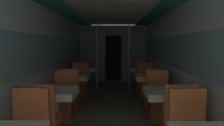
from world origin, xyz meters
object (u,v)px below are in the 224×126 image
object	(u,v)px
chair_right_near_3	(143,83)
support_pole_right_3	(129,56)
chair_left_far_2	(79,87)
chair_left_near_2	(70,98)
dining_table_left_2	(75,79)
dining_table_right_2	(149,79)
chair_left_far_3	(87,77)
dining_table_left_1	(55,96)
support_pole_left_3	(97,55)
dining_table_right_1	(166,96)
chair_left_near_3	(82,83)
dining_table_left_3	(85,70)
dining_table_right_3	(141,70)
chair_left_far_1	(64,105)
chair_right_near_2	(153,98)
chair_right_far_1	(159,105)
chair_right_far_2	(146,87)
chair_right_far_3	(139,77)

from	to	relation	value
chair_right_near_3	support_pole_right_3	world-z (taller)	support_pole_right_3
chair_left_far_2	support_pole_right_3	bearing A→B (deg)	-140.50
chair_left_near_2	dining_table_left_2	bearing A→B (deg)	90.00
dining_table_right_2	support_pole_right_3	size ratio (longest dim) A/B	0.33
dining_table_left_2	chair_left_far_3	world-z (taller)	chair_left_far_3
chair_right_near_3	chair_left_far_3	bearing A→B (deg)	146.54
dining_table_left_1	support_pole_left_3	size ratio (longest dim) A/B	0.33
dining_table_right_1	chair_left_near_2	bearing A→B (deg)	147.02
dining_table_right_1	dining_table_left_2	bearing A→B (deg)	135.60
dining_table_left_2	support_pole_right_3	distance (m)	2.42
chair_left_near_3	chair_right_near_3	xyz separation A→B (m)	(1.88, 0.00, 0.00)
dining_table_left_1	chair_left_far_2	world-z (taller)	chair_left_far_2
chair_left_near_2	chair_right_near_3	bearing A→B (deg)	44.40
dining_table_left_1	dining_table_left_3	size ratio (longest dim) A/B	1.00
chair_left_near_2	chair_left_far_3	distance (m)	3.09
chair_left_near_2	dining_table_right_2	xyz separation A→B (m)	(1.88, 0.62, 0.33)
dining_table_right_3	support_pole_right_3	bearing A→B (deg)	-180.00
chair_left_far_3	support_pole_left_3	xyz separation A→B (m)	(0.40, -0.62, 0.83)
dining_table_left_1	chair_left_far_1	size ratio (longest dim) A/B	0.75
chair_right_near_2	dining_table_right_3	xyz separation A→B (m)	(0.00, 2.46, 0.33)
chair_left_far_3	chair_right_near_2	world-z (taller)	same
dining_table_right_1	chair_right_near_3	bearing A→B (deg)	90.00
support_pole_left_3	support_pole_right_3	size ratio (longest dim) A/B	1.00
dining_table_right_1	chair_right_near_3	world-z (taller)	chair_right_near_3
dining_table_left_2	dining_table_right_1	distance (m)	2.63
chair_right_far_1	dining_table_right_2	world-z (taller)	chair_right_far_1
dining_table_left_3	chair_right_near_3	distance (m)	2.01
chair_right_far_2	chair_right_near_3	size ratio (longest dim) A/B	1.00
chair_right_far_1	chair_right_near_3	distance (m)	2.44
chair_right_far_3	chair_left_near_3	bearing A→B (deg)	33.46
chair_left_near_2	support_pole_right_3	distance (m)	2.99
dining_table_left_2	support_pole_right_3	size ratio (longest dim) A/B	0.33
chair_left_near_2	chair_left_far_2	xyz separation A→B (m)	(0.00, 1.24, 0.00)
chair_left_near_2	support_pole_left_3	distance (m)	2.63
dining_table_right_1	support_pole_right_3	distance (m)	3.74
dining_table_left_2	chair_right_far_1	size ratio (longest dim) A/B	0.75
chair_left_far_1	dining_table_right_1	xyz separation A→B (m)	(1.88, -0.62, 0.33)
chair_left_far_2	chair_right_far_3	xyz separation A→B (m)	(1.88, 1.84, 0.00)
chair_left_far_3	dining_table_right_2	bearing A→B (deg)	127.36
chair_right_far_3	support_pole_left_3	bearing A→B (deg)	22.78
chair_left_far_2	dining_table_left_3	xyz separation A→B (m)	(-0.00, 1.22, 0.33)
dining_table_left_1	dining_table_right_1	xyz separation A→B (m)	(1.88, 0.00, 0.00)
support_pole_left_3	dining_table_right_3	distance (m)	1.56
chair_left_far_1	chair_right_near_3	xyz separation A→B (m)	(1.88, 2.44, 0.00)
support_pole_left_3	dining_table_left_1	bearing A→B (deg)	-96.21
dining_table_right_1	chair_right_near_2	distance (m)	1.27
dining_table_left_2	dining_table_right_1	xyz separation A→B (m)	(1.88, -1.84, 0.00)
dining_table_right_3	chair_right_near_3	size ratio (longest dim) A/B	0.75
chair_left_far_2	chair_left_far_1	bearing A→B (deg)	90.00
dining_table_left_1	chair_left_near_2	world-z (taller)	chair_left_near_2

